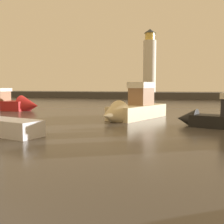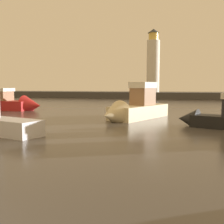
{
  "view_description": "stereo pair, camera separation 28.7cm",
  "coord_description": "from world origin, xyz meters",
  "px_view_note": "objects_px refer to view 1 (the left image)",
  "views": [
    {
      "loc": [
        4.17,
        -1.89,
        2.75
      ],
      "look_at": [
        -0.16,
        13.68,
        1.18
      ],
      "focal_mm": 42.94,
      "sensor_mm": 36.0,
      "label": 1
    },
    {
      "loc": [
        4.44,
        -1.81,
        2.75
      ],
      "look_at": [
        -0.16,
        13.68,
        1.18
      ],
      "focal_mm": 42.94,
      "sensor_mm": 36.0,
      "label": 2
    }
  ],
  "objects_px": {
    "motorboat_2": "(218,117)",
    "motorboat_4": "(9,103)",
    "lighthouse": "(150,63)",
    "motorboat_3": "(132,109)"
  },
  "relations": [
    {
      "from": "motorboat_4",
      "to": "lighthouse",
      "type": "bearing_deg",
      "value": 70.46
    },
    {
      "from": "lighthouse",
      "to": "motorboat_3",
      "type": "height_order",
      "value": "lighthouse"
    },
    {
      "from": "motorboat_2",
      "to": "lighthouse",
      "type": "bearing_deg",
      "value": 103.94
    },
    {
      "from": "lighthouse",
      "to": "motorboat_2",
      "type": "relative_size",
      "value": 2.32
    },
    {
      "from": "lighthouse",
      "to": "motorboat_2",
      "type": "height_order",
      "value": "lighthouse"
    },
    {
      "from": "lighthouse",
      "to": "motorboat_3",
      "type": "bearing_deg",
      "value": -84.53
    },
    {
      "from": "motorboat_2",
      "to": "motorboat_4",
      "type": "bearing_deg",
      "value": 161.03
    },
    {
      "from": "motorboat_3",
      "to": "lighthouse",
      "type": "bearing_deg",
      "value": 95.47
    },
    {
      "from": "lighthouse",
      "to": "motorboat_3",
      "type": "xyz_separation_m",
      "value": [
        3.55,
        -37.08,
        -6.95
      ]
    },
    {
      "from": "motorboat_2",
      "to": "motorboat_4",
      "type": "distance_m",
      "value": 22.8
    }
  ]
}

